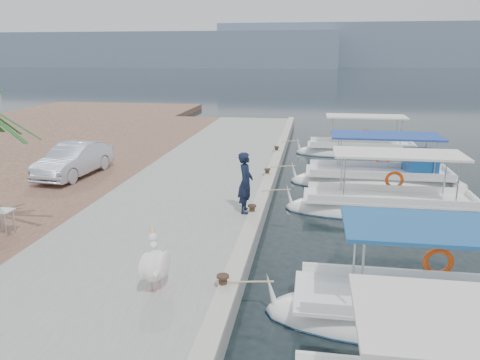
% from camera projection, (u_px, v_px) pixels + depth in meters
% --- Properties ---
extents(ground, '(400.00, 400.00, 0.00)m').
position_uv_depth(ground, '(257.00, 248.00, 13.79)').
color(ground, black).
rests_on(ground, ground).
extents(concrete_quay, '(6.00, 40.00, 0.50)m').
position_uv_depth(concrete_quay, '(198.00, 189.00, 18.94)').
color(concrete_quay, gray).
rests_on(concrete_quay, ground).
extents(quay_curb, '(0.44, 40.00, 0.12)m').
position_uv_depth(quay_curb, '(267.00, 184.00, 18.44)').
color(quay_curb, '#ADA99A').
rests_on(quay_curb, concrete_quay).
extents(cobblestone_strip, '(4.00, 40.00, 0.50)m').
position_uv_depth(cobblestone_strip, '(83.00, 184.00, 19.68)').
color(cobblestone_strip, brown).
rests_on(cobblestone_strip, ground).
extents(distant_hills, '(330.00, 60.00, 18.00)m').
position_uv_depth(distant_hills, '(382.00, 49.00, 199.57)').
color(distant_hills, slate).
rests_on(distant_hills, ground).
extents(fishing_caique_b, '(7.04, 2.22, 2.83)m').
position_uv_depth(fishing_caique_b, '(431.00, 320.00, 9.84)').
color(fishing_caique_b, white).
rests_on(fishing_caique_b, ground).
extents(fishing_caique_c, '(7.37, 2.08, 2.83)m').
position_uv_depth(fishing_caique_c, '(388.00, 210.00, 16.73)').
color(fishing_caique_c, white).
rests_on(fishing_caique_c, ground).
extents(fishing_caique_d, '(7.56, 2.39, 2.83)m').
position_uv_depth(fishing_caique_d, '(380.00, 181.00, 20.30)').
color(fishing_caique_d, white).
rests_on(fishing_caique_d, ground).
extents(fishing_caique_e, '(7.24, 2.03, 2.83)m').
position_uv_depth(fishing_caique_e, '(360.00, 153.00, 26.35)').
color(fishing_caique_e, white).
rests_on(fishing_caique_e, ground).
extents(mooring_bollards, '(0.28, 20.28, 0.33)m').
position_uv_depth(mooring_bollards, '(252.00, 209.00, 15.09)').
color(mooring_bollards, black).
rests_on(mooring_bollards, concrete_quay).
extents(pelican, '(0.83, 1.51, 1.18)m').
position_uv_depth(pelican, '(155.00, 264.00, 10.20)').
color(pelican, tan).
rests_on(pelican, concrete_quay).
extents(fisherman, '(0.50, 0.75, 2.00)m').
position_uv_depth(fisherman, '(246.00, 183.00, 15.13)').
color(fisherman, black).
rests_on(fisherman, concrete_quay).
extents(parked_car, '(1.82, 4.32, 1.39)m').
position_uv_depth(parked_car, '(74.00, 160.00, 19.77)').
color(parked_car, silver).
rests_on(parked_car, cobblestone_strip).
extents(folding_table, '(0.55, 0.55, 0.73)m').
position_uv_depth(folding_table, '(2.00, 217.00, 13.34)').
color(folding_table, silver).
rests_on(folding_table, cobblestone_strip).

